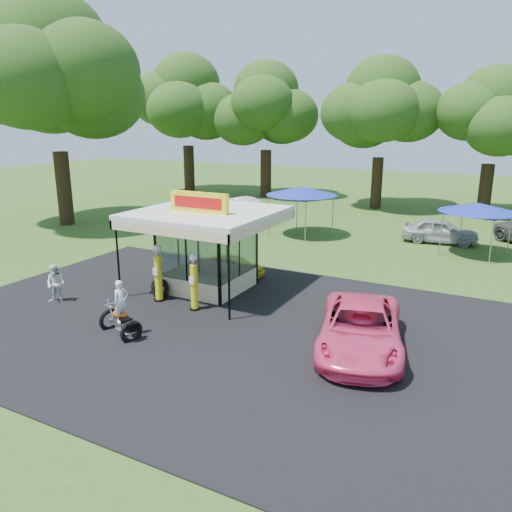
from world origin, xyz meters
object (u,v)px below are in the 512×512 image
object	(u,v)px
gas_pump_left	(158,275)
tent_east	(478,208)
kiosk_car	(235,265)
pink_sedan	(361,328)
tent_west	(301,191)
bg_car_c	(440,231)
spectator_west	(56,284)
gas_pump_right	(194,283)
gas_station_kiosk	(208,248)
motorcycle	(121,314)
bg_car_a	(247,209)

from	to	relation	value
gas_pump_left	tent_east	world-z (taller)	tent_east
kiosk_car	gas_pump_left	bearing A→B (deg)	168.18
tent_east	pink_sedan	bearing A→B (deg)	-98.28
pink_sedan	tent_east	distance (m)	14.22
tent_west	tent_east	size ratio (longest dim) A/B	1.09
gas_pump_left	pink_sedan	bearing A→B (deg)	-3.95
tent_west	tent_east	distance (m)	9.95
bg_car_c	tent_east	bearing A→B (deg)	-141.27
spectator_west	bg_car_c	size ratio (longest dim) A/B	0.37
tent_west	pink_sedan	bearing A→B (deg)	-60.54
gas_pump_right	bg_car_c	size ratio (longest dim) A/B	0.53
pink_sedan	spectator_west	bearing A→B (deg)	172.06
gas_pump_left	kiosk_car	size ratio (longest dim) A/B	0.82
gas_station_kiosk	motorcycle	xyz separation A→B (m)	(0.08, -5.32, -1.00)
spectator_west	gas_pump_left	bearing A→B (deg)	15.12
motorcycle	kiosk_car	distance (m)	7.53
gas_pump_left	motorcycle	distance (m)	3.35
spectator_west	tent_east	xyz separation A→B (m)	(13.73, 15.38, 1.74)
gas_pump_left	bg_car_a	xyz separation A→B (m)	(-5.00, 16.25, -0.33)
pink_sedan	tent_west	size ratio (longest dim) A/B	1.23
gas_pump_left	motorcycle	bearing A→B (deg)	-72.71
gas_station_kiosk	kiosk_car	xyz separation A→B (m)	(-0.00, 2.21, -1.30)
pink_sedan	bg_car_a	bearing A→B (deg)	113.34
gas_station_kiosk	gas_pump_left	xyz separation A→B (m)	(-0.91, -2.14, -0.68)
spectator_west	tent_west	bearing A→B (deg)	61.28
bg_car_c	gas_station_kiosk	bearing A→B (deg)	144.46
kiosk_car	tent_west	size ratio (longest dim) A/B	0.65
gas_station_kiosk	tent_west	size ratio (longest dim) A/B	1.25
gas_station_kiosk	bg_car_a	bearing A→B (deg)	112.71
bg_car_c	gas_pump_right	bearing A→B (deg)	150.85
spectator_west	bg_car_c	world-z (taller)	spectator_west
gas_pump_right	spectator_west	size ratio (longest dim) A/B	1.43
bg_car_a	tent_west	bearing A→B (deg)	-108.10
gas_pump_left	pink_sedan	xyz separation A→B (m)	(8.25, -0.57, -0.36)
bg_car_c	tent_east	xyz separation A→B (m)	(2.02, -2.00, 1.80)
kiosk_car	tent_east	bearing A→B (deg)	-46.03
bg_car_a	tent_west	xyz separation A→B (m)	(5.34, -2.82, 1.96)
motorcycle	kiosk_car	world-z (taller)	motorcycle
spectator_west	tent_west	xyz separation A→B (m)	(3.78, 15.43, 1.96)
gas_pump_left	motorcycle	world-z (taller)	gas_pump_left
motorcycle	kiosk_car	bearing A→B (deg)	108.80
pink_sedan	bg_car_a	size ratio (longest dim) A/B	1.13
bg_car_a	bg_car_c	xyz separation A→B (m)	(13.26, -0.86, -0.06)
kiosk_car	bg_car_c	distance (m)	13.27
kiosk_car	pink_sedan	bearing A→B (deg)	-123.79
pink_sedan	tent_east	world-z (taller)	tent_east
motorcycle	gas_pump_right	bearing A→B (deg)	93.50
gas_station_kiosk	gas_pump_right	world-z (taller)	gas_station_kiosk
gas_pump_left	motorcycle	xyz separation A→B (m)	(0.99, -3.18, -0.32)
gas_pump_left	tent_west	xyz separation A→B (m)	(0.34, 13.44, 1.63)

